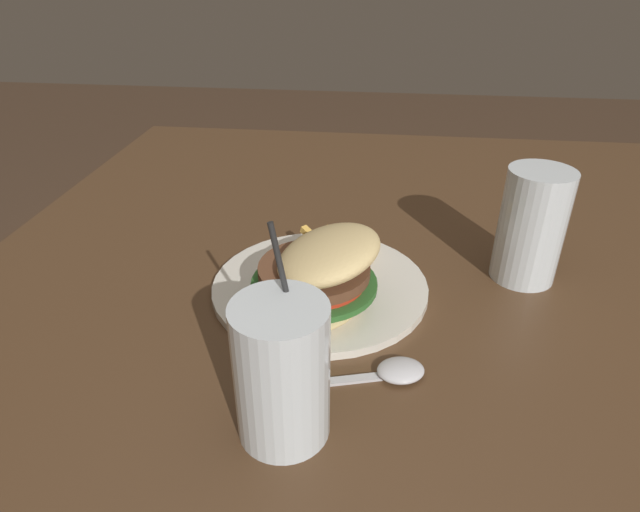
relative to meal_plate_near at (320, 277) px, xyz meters
The scene contains 5 objects.
dining_table 0.18m from the meal_plate_near, 127.64° to the left, with size 1.23×1.09×0.70m.
meal_plate_near is the anchor object (origin of this frame).
beer_glass 0.27m from the meal_plate_near, 110.38° to the left, with size 0.08×0.08×0.14m.
juice_glass 0.19m from the meal_plate_near, ahead, with size 0.08×0.08×0.19m.
spoon 0.14m from the meal_plate_near, 36.70° to the left, with size 0.06×0.15×0.01m.
Camera 1 is at (0.57, -0.01, 1.07)m, focal length 30.00 mm.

